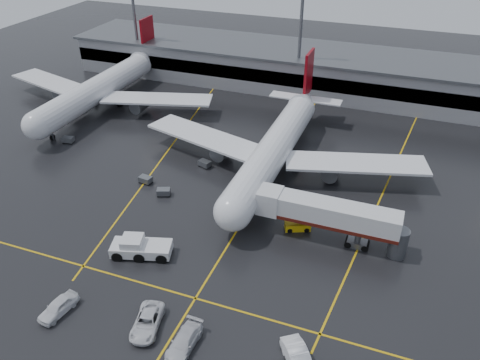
% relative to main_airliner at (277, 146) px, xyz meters
% --- Properties ---
extents(ground, '(220.00, 220.00, 0.00)m').
position_rel_main_airliner_xyz_m(ground, '(0.00, -9.70, -4.21)').
color(ground, black).
rests_on(ground, ground).
extents(apron_line_centre, '(0.25, 90.00, 0.02)m').
position_rel_main_airliner_xyz_m(apron_line_centre, '(0.00, -9.70, -4.20)').
color(apron_line_centre, gold).
rests_on(apron_line_centre, ground).
extents(apron_line_stop, '(60.00, 0.25, 0.02)m').
position_rel_main_airliner_xyz_m(apron_line_stop, '(0.00, -31.70, -4.20)').
color(apron_line_stop, gold).
rests_on(apron_line_stop, ground).
extents(apron_line_left, '(9.99, 69.35, 0.02)m').
position_rel_main_airliner_xyz_m(apron_line_left, '(-20.00, 0.30, -4.20)').
color(apron_line_left, gold).
rests_on(apron_line_left, ground).
extents(apron_line_right, '(7.57, 69.64, 0.02)m').
position_rel_main_airliner_xyz_m(apron_line_right, '(18.00, 0.30, -4.20)').
color(apron_line_right, gold).
rests_on(apron_line_right, ground).
extents(terminal, '(122.00, 19.00, 8.60)m').
position_rel_main_airliner_xyz_m(terminal, '(0.00, 38.23, 0.11)').
color(terminal, gray).
rests_on(terminal, ground).
extents(light_mast_left, '(3.00, 1.20, 25.45)m').
position_rel_main_airliner_xyz_m(light_mast_left, '(-45.00, 32.30, 10.27)').
color(light_mast_left, '#595B60').
rests_on(light_mast_left, ground).
extents(light_mast_mid, '(3.00, 1.20, 25.45)m').
position_rel_main_airliner_xyz_m(light_mast_mid, '(-5.00, 32.30, 10.27)').
color(light_mast_mid, '#595B60').
rests_on(light_mast_mid, ground).
extents(main_airliner, '(48.80, 45.60, 14.10)m').
position_rel_main_airliner_xyz_m(main_airliner, '(0.00, 0.00, 0.00)').
color(main_airliner, silver).
rests_on(main_airliner, ground).
extents(second_airliner, '(48.80, 45.60, 14.10)m').
position_rel_main_airliner_xyz_m(second_airliner, '(-42.00, 12.00, 0.00)').
color(second_airliner, silver).
rests_on(second_airliner, ground).
extents(jet_bridge, '(19.90, 3.40, 6.05)m').
position_rel_main_airliner_xyz_m(jet_bridge, '(11.87, -15.70, -0.28)').
color(jet_bridge, silver).
rests_on(jet_bridge, ground).
extents(pushback_tractor, '(8.20, 5.17, 2.73)m').
position_rel_main_airliner_xyz_m(pushback_tractor, '(-9.92, -27.19, -3.12)').
color(pushback_tractor, silver).
rests_on(pushback_tractor, ground).
extents(belt_loader, '(3.79, 2.73, 2.21)m').
position_rel_main_airliner_xyz_m(belt_loader, '(7.73, -14.93, -3.66)').
color(belt_loader, yellow).
rests_on(belt_loader, ground).
extents(service_van_a, '(3.93, 6.26, 1.61)m').
position_rel_main_airliner_xyz_m(service_van_a, '(-3.04, -37.32, -3.40)').
color(service_van_a, silver).
rests_on(service_van_a, ground).
extents(service_van_b, '(2.38, 5.60, 1.61)m').
position_rel_main_airliner_xyz_m(service_van_b, '(1.82, -38.23, -3.40)').
color(service_van_b, silver).
rests_on(service_van_b, ground).
extents(service_van_c, '(5.07, 5.91, 1.92)m').
position_rel_main_airliner_xyz_m(service_van_c, '(13.50, -36.41, -3.25)').
color(service_van_c, white).
rests_on(service_van_c, ground).
extents(service_van_d, '(2.69, 5.18, 1.68)m').
position_rel_main_airliner_xyz_m(service_van_d, '(-13.36, -38.96, -3.37)').
color(service_van_d, white).
rests_on(service_van_d, ground).
extents(baggage_cart_a, '(2.33, 1.94, 1.12)m').
position_rel_main_airliner_xyz_m(baggage_cart_a, '(-13.66, -13.95, -3.58)').
color(baggage_cart_a, '#595B60').
rests_on(baggage_cart_a, ground).
extents(baggage_cart_b, '(2.15, 1.55, 1.12)m').
position_rel_main_airliner_xyz_m(baggage_cart_b, '(-18.08, -11.80, -3.58)').
color(baggage_cart_b, '#595B60').
rests_on(baggage_cart_b, ground).
extents(baggage_cart_c, '(2.30, 1.85, 1.12)m').
position_rel_main_airliner_xyz_m(baggage_cart_c, '(-11.31, -3.85, -3.58)').
color(baggage_cart_c, '#595B60').
rests_on(baggage_cart_c, ground).
extents(baggage_cart_d, '(2.33, 1.93, 1.12)m').
position_rel_main_airliner_xyz_m(baggage_cart_d, '(-46.05, 1.54, -3.58)').
color(baggage_cart_d, '#595B60').
rests_on(baggage_cart_d, ground).
extents(baggage_cart_e, '(2.18, 1.60, 1.12)m').
position_rel_main_airliner_xyz_m(baggage_cart_e, '(-38.43, -4.70, -3.58)').
color(baggage_cart_e, '#595B60').
rests_on(baggage_cart_e, ground).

